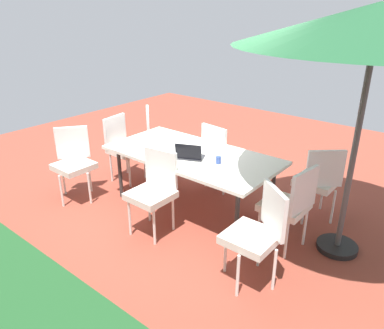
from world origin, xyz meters
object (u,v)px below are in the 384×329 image
at_px(patio_umbrella, 377,26).
at_px(chair_northwest, 257,231).
at_px(chair_south, 221,153).
at_px(chair_northeast, 74,160).
at_px(chair_southeast, 158,133).
at_px(chair_north, 154,188).
at_px(chair_west, 290,203).
at_px(laptop, 190,155).
at_px(dining_table, 192,157).
at_px(cup, 218,160).
at_px(chair_southwest, 318,179).
at_px(chair_east, 124,145).

bearing_deg(patio_umbrella, chair_northwest, 65.54).
bearing_deg(chair_south, chair_northeast, 54.02).
xyz_separation_m(chair_southeast, chair_north, (-1.36, 1.46, 0.00)).
relative_size(chair_west, laptop, 2.50).
height_order(dining_table, cup, cup).
height_order(chair_northeast, chair_south, same).
xyz_separation_m(patio_umbrella, chair_southeast, (3.19, -0.47, -1.77)).
relative_size(dining_table, chair_southwest, 2.25).
distance_m(chair_south, chair_northwest, 2.00).
distance_m(patio_umbrella, cup, 2.08).
xyz_separation_m(chair_southwest, chair_north, (1.37, 1.44, 0.00)).
bearing_deg(chair_south, chair_west, 160.17).
xyz_separation_m(laptop, cup, (-0.35, -0.10, -0.00)).
xyz_separation_m(chair_northeast, chair_west, (-2.80, -0.76, 0.00)).
distance_m(chair_northwest, cup, 1.17).
bearing_deg(chair_north, dining_table, 84.08).
height_order(chair_southeast, cup, chair_southeast).
bearing_deg(dining_table, chair_southwest, -151.87).
relative_size(dining_table, chair_west, 2.25).
bearing_deg(patio_umbrella, chair_east, 4.59).
bearing_deg(chair_southeast, chair_north, 176.69).
relative_size(patio_umbrella, laptop, 6.44).
distance_m(dining_table, chair_northwest, 1.57).
relative_size(chair_southeast, chair_east, 1.00).
xyz_separation_m(chair_southwest, chair_east, (2.73, 0.70, 0.00)).
distance_m(chair_northeast, chair_southeast, 1.55).
height_order(chair_south, laptop, laptop).
bearing_deg(chair_southeast, chair_south, -139.29).
xyz_separation_m(chair_north, laptop, (-0.09, -0.55, 0.26)).
distance_m(chair_east, laptop, 1.48).
bearing_deg(dining_table, patio_umbrella, -171.10).
xyz_separation_m(chair_south, chair_north, (-0.05, 1.39, 0.00)).
xyz_separation_m(chair_east, laptop, (-1.45, 0.19, 0.26)).
relative_size(chair_south, cup, 10.86).
distance_m(patio_umbrella, chair_south, 2.61).
relative_size(chair_east, cup, 10.86).
relative_size(chair_south, chair_east, 1.00).
xyz_separation_m(chair_west, chair_north, (1.36, 0.67, 0.00)).
xyz_separation_m(dining_table, chair_southwest, (-1.38, -0.74, -0.17)).
bearing_deg(chair_southwest, chair_west, 47.99).
bearing_deg(chair_northwest, cup, -178.45).
distance_m(chair_southwest, chair_northwest, 1.46).
xyz_separation_m(dining_table, chair_northeast, (1.43, 0.79, -0.17)).
height_order(chair_south, cup, chair_south).
relative_size(patio_umbrella, chair_southwest, 2.58).
relative_size(laptop, cup, 4.35).
height_order(chair_southeast, chair_northwest, same).
xyz_separation_m(dining_table, chair_east, (1.35, -0.03, -0.17)).
height_order(chair_west, chair_south, same).
bearing_deg(chair_southwest, chair_northeast, -13.08).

